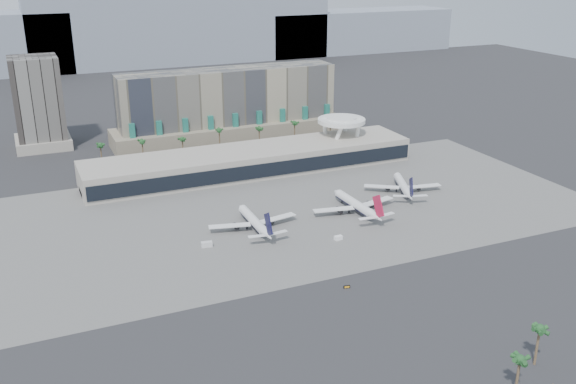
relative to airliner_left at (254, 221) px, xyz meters
name	(u,v)px	position (x,y,z in m)	size (l,w,h in m)	color
ground	(356,259)	(24.57, -40.89, -3.39)	(900.00, 900.00, 0.00)	#232326
apron_pad	(295,208)	(24.57, 14.11, -3.36)	(260.00, 130.00, 0.06)	#5B5B59
mountain_ridge	(151,34)	(52.45, 429.11, 26.50)	(680.00, 60.00, 70.00)	gray
hotel	(229,111)	(34.57, 133.52, 13.42)	(140.00, 30.00, 42.00)	gray
office_tower	(39,108)	(-70.43, 159.11, 19.54)	(30.00, 30.00, 52.00)	black
terminal	(251,160)	(24.57, 68.95, 3.12)	(170.00, 32.50, 14.50)	#B0A89B
saucer_structure	(341,123)	(79.57, 75.11, 15.06)	(26.00, 26.00, 21.89)	white
palm_row	(241,134)	(31.57, 104.11, 7.10)	(157.80, 2.80, 13.10)	brown
airliner_left	(254,221)	(0.00, 0.00, 0.00)	(37.86, 38.96, 13.45)	white
airliner_centre	(356,205)	(46.82, -0.99, 0.16)	(39.60, 40.78, 14.07)	white
airliner_right	(403,186)	(79.31, 12.06, -0.10)	(34.82, 35.93, 13.06)	white
service_vehicle_a	(207,244)	(-22.83, -8.77, -2.36)	(4.23, 2.07, 2.07)	silver
service_vehicle_b	(338,238)	(26.47, -23.14, -2.58)	(3.15, 1.80, 1.62)	white
taxiway_sign	(347,287)	(10.97, -58.79, -2.87)	(2.32, 0.68, 1.04)	black
near_palm_a	(519,365)	(23.88, -124.88, 5.70)	(6.00, 6.00, 11.93)	brown
near_palm_b	(539,334)	(37.82, -116.91, 6.45)	(6.00, 6.00, 12.69)	brown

